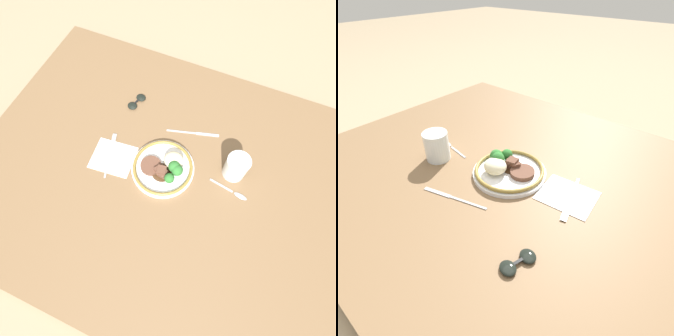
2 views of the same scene
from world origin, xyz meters
TOP-DOWN VIEW (x-y plane):
  - ground_plane at (0.00, 0.00)m, footprint 8.00×8.00m
  - dining_table at (0.00, 0.00)m, footprint 1.39×1.10m
  - napkin at (-0.18, -0.01)m, footprint 0.17×0.15m
  - plate at (0.01, 0.02)m, footprint 0.23×0.23m
  - juice_glass at (0.25, 0.11)m, footprint 0.08×0.08m
  - fork at (-0.21, 0.01)m, footprint 0.06×0.18m
  - knife at (0.06, 0.21)m, footprint 0.20×0.07m
  - spoon at (0.28, 0.03)m, footprint 0.15×0.04m
  - sunglasses at (-0.21, 0.25)m, footprint 0.06×0.10m

SIDE VIEW (x-z plane):
  - ground_plane at x=0.00m, z-range 0.00..0.00m
  - dining_table at x=0.00m, z-range 0.00..0.03m
  - napkin at x=-0.18m, z-range 0.03..0.04m
  - knife at x=0.06m, z-range 0.03..0.04m
  - spoon at x=0.28m, z-range 0.03..0.04m
  - fork at x=-0.21m, z-range 0.04..0.04m
  - sunglasses at x=-0.21m, z-range 0.03..0.05m
  - plate at x=0.01m, z-range 0.02..0.09m
  - juice_glass at x=0.25m, z-range 0.03..0.13m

